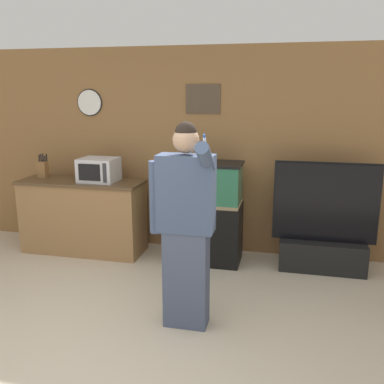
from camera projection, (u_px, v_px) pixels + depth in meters
ground_plane at (86, 369)px, 3.24m from camera, size 18.00×18.00×0.00m
wall_back_paneled at (178, 150)px, 5.55m from camera, size 10.00×0.08×2.60m
counter_island at (83, 216)px, 5.54m from camera, size 1.59×0.59×0.95m
microwave at (99, 170)px, 5.35m from camera, size 0.45×0.39×0.29m
knife_block at (43, 169)px, 5.56m from camera, size 0.12×0.10×0.32m
aquarium_on_stand at (206, 212)px, 5.18m from camera, size 0.86×0.49×1.23m
tv_on_stand at (323, 239)px, 4.98m from camera, size 1.18×0.40×1.28m
person_standing at (185, 224)px, 3.66m from camera, size 0.57×0.43×1.81m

